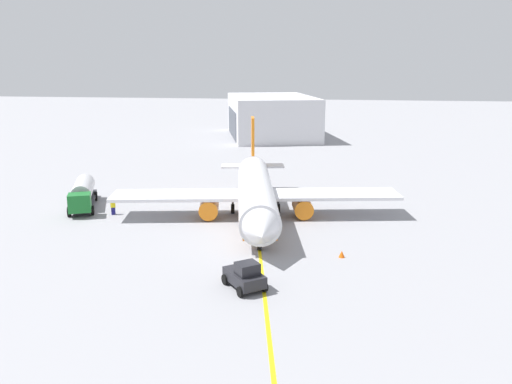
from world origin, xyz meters
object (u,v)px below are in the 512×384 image
Objects in this scene: airplane at (256,193)px; safety_cone_wingtip at (342,254)px; refueling_worker at (113,208)px; fuel_tanker at (83,193)px; safety_cone_nose at (232,270)px; pushback_tug at (245,276)px.

airplane reaches higher than safety_cone_wingtip.
refueling_worker is (1.45, -16.18, -1.91)m from airplane.
fuel_tanker is 5.48m from refueling_worker.
fuel_tanker reaches higher than refueling_worker.
airplane is 14.86m from safety_cone_wingtip.
fuel_tanker is at bearing -116.96° from refueling_worker.
fuel_tanker is 15.34× the size of safety_cone_nose.
pushback_tug is 10.71m from safety_cone_wingtip.
pushback_tug is 3.15m from safety_cone_nose.
airplane is at bearing -178.23° from safety_cone_nose.
pushback_tug is 6.67× the size of safety_cone_wingtip.
pushback_tug is 25.32m from refueling_worker.
airplane reaches higher than fuel_tanker.
refueling_worker is at bearing -84.87° from airplane.
fuel_tanker is at bearing -92.72° from airplane.
airplane is 16.36m from refueling_worker.
safety_cone_nose is at bearing -60.18° from safety_cone_wingtip.
safety_cone_nose is (-2.66, -1.56, -0.66)m from pushback_tug.
safety_cone_wingtip is (-7.76, 7.35, -0.70)m from pushback_tug.
airplane is 18.89× the size of refueling_worker.
refueling_worker is at bearing -131.76° from safety_cone_nose.
pushback_tug reaches higher than refueling_worker.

